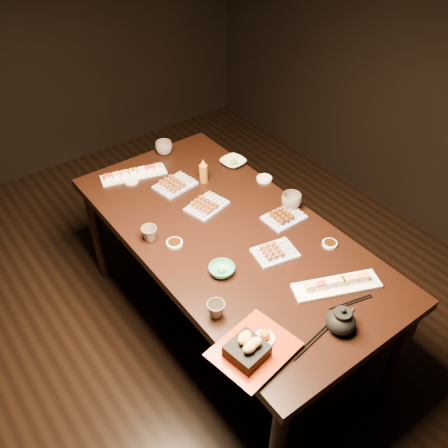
{
  "coord_description": "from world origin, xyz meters",
  "views": [
    {
      "loc": [
        -0.84,
        -1.27,
        2.39
      ],
      "look_at": [
        0.31,
        0.27,
        0.77
      ],
      "focal_mm": 40.0,
      "sensor_mm": 36.0,
      "label": 1
    }
  ],
  "objects": [
    {
      "name": "teacup_mid_right",
      "position": [
        0.69,
        0.19,
        0.79
      ],
      "size": [
        0.14,
        0.14,
        0.08
      ],
      "primitive_type": "imported",
      "rotation": [
        0.0,
        0.0,
        -0.49
      ],
      "color": "brown",
      "rests_on": "dining_table"
    },
    {
      "name": "edamame_bowl_cream",
      "position": [
        0.69,
        0.69,
        0.77
      ],
      "size": [
        0.15,
        0.15,
        0.03
      ],
      "primitive_type": "imported",
      "rotation": [
        0.0,
        0.0,
        0.11
      ],
      "color": "beige",
      "rests_on": "dining_table"
    },
    {
      "name": "chopsticks_se",
      "position": [
        0.44,
        -0.46,
        0.75
      ],
      "size": [
        0.21,
        0.07,
        0.01
      ],
      "primitive_type": null,
      "rotation": [
        0.0,
        0.0,
        -0.24
      ],
      "color": "black",
      "rests_on": "dining_table"
    },
    {
      "name": "yakitori_plate_right",
      "position": [
        0.38,
        -0.03,
        0.78
      ],
      "size": [
        0.23,
        0.18,
        0.05
      ],
      "primitive_type": null,
      "rotation": [
        0.0,
        0.0,
        -0.21
      ],
      "color": "#828EB6",
      "rests_on": "dining_table"
    },
    {
      "name": "sauce_dish_west",
      "position": [
        0.04,
        0.31,
        0.76
      ],
      "size": [
        0.08,
        0.08,
        0.01
      ],
      "primitive_type": "cylinder",
      "rotation": [
        0.0,
        0.0,
        -0.05
      ],
      "color": "white",
      "rests_on": "dining_table"
    },
    {
      "name": "sauce_dish_se",
      "position": [
        0.64,
        -0.14,
        0.76
      ],
      "size": [
        0.08,
        0.08,
        0.01
      ],
      "primitive_type": "cylinder",
      "rotation": [
        0.0,
        0.0,
        0.07
      ],
      "color": "white",
      "rests_on": "dining_table"
    },
    {
      "name": "teacup_far_left",
      "position": [
        -0.04,
        0.41,
        0.79
      ],
      "size": [
        0.08,
        0.08,
        0.07
      ],
      "primitive_type": "imported",
      "rotation": [
        0.0,
        0.0,
        0.01
      ],
      "color": "brown",
      "rests_on": "dining_table"
    },
    {
      "name": "dining_table",
      "position": [
        0.31,
        0.22,
        0.38
      ],
      "size": [
        1.15,
        1.91,
        0.75
      ],
      "primitive_type": "cube",
      "rotation": [
        0.0,
        0.0,
        -0.15
      ],
      "color": "black",
      "rests_on": "ground"
    },
    {
      "name": "sauce_dish_east",
      "position": [
        0.74,
        0.47,
        0.76
      ],
      "size": [
        0.09,
        0.09,
        0.02
      ],
      "primitive_type": "cylinder",
      "rotation": [
        0.0,
        0.0,
        -0.1
      ],
      "color": "white",
      "rests_on": "dining_table"
    },
    {
      "name": "tsukune_plate",
      "position": [
        0.59,
        0.14,
        0.78
      ],
      "size": [
        0.2,
        0.15,
        0.05
      ],
      "primitive_type": null,
      "rotation": [
        0.0,
        0.0,
        0.0
      ],
      "color": "#828EB6",
      "rests_on": "dining_table"
    },
    {
      "name": "sushi_platter_far",
      "position": [
        0.16,
        0.95,
        0.77
      ],
      "size": [
        0.39,
        0.2,
        0.05
      ],
      "primitive_type": null,
      "rotation": [
        0.0,
        0.0,
        2.87
      ],
      "color": "white",
      "rests_on": "dining_table"
    },
    {
      "name": "chopsticks_near",
      "position": [
        0.16,
        -0.5,
        0.75
      ],
      "size": [
        0.24,
        0.05,
        0.01
      ],
      "primitive_type": null,
      "rotation": [
        0.0,
        0.0,
        0.14
      ],
      "color": "black",
      "rests_on": "dining_table"
    },
    {
      "name": "sauce_dish_nw",
      "position": [
        0.12,
        0.91,
        0.76
      ],
      "size": [
        0.11,
        0.11,
        0.02
      ],
      "primitive_type": "cylinder",
      "rotation": [
        0.0,
        0.0,
        -0.25
      ],
      "color": "white",
      "rests_on": "dining_table"
    },
    {
      "name": "tempura_tray",
      "position": [
        -0.05,
        -0.41,
        0.81
      ],
      "size": [
        0.35,
        0.3,
        0.12
      ],
      "primitive_type": null,
      "rotation": [
        0.0,
        0.0,
        0.16
      ],
      "color": "black",
      "rests_on": "dining_table"
    },
    {
      "name": "ground",
      "position": [
        0.0,
        0.0,
        0.0
      ],
      "size": [
        5.0,
        5.0,
        0.0
      ],
      "primitive_type": "plane",
      "color": "black",
      "rests_on": "ground"
    },
    {
      "name": "yakitori_plate_left",
      "position": [
        0.3,
        0.72,
        0.78
      ],
      "size": [
        0.24,
        0.19,
        0.05
      ],
      "primitive_type": null,
      "rotation": [
        0.0,
        0.0,
        0.16
      ],
      "color": "#828EB6",
      "rests_on": "dining_table"
    },
    {
      "name": "teacup_near_left",
      "position": [
        -0.06,
        -0.17,
        0.79
      ],
      "size": [
        0.08,
        0.08,
        0.07
      ],
      "primitive_type": "imported",
      "rotation": [
        0.0,
        0.0,
        0.06
      ],
      "color": "brown",
      "rests_on": "dining_table"
    },
    {
      "name": "yakitori_plate_center",
      "position": [
        0.33,
        0.45,
        0.78
      ],
      "size": [
        0.24,
        0.2,
        0.05
      ],
      "primitive_type": null,
      "rotation": [
        0.0,
        0.0,
        0.24
      ],
      "color": "#828EB6",
      "rests_on": "dining_table"
    },
    {
      "name": "teacup_far_right",
      "position": [
        0.43,
        1.04,
        0.79
      ],
      "size": [
        0.13,
        0.13,
        0.08
      ],
      "primitive_type": "imported",
      "rotation": [
        0.0,
        0.0,
        -0.27
      ],
      "color": "brown",
      "rests_on": "dining_table"
    },
    {
      "name": "edamame_bowl_green",
      "position": [
        0.1,
        0.02,
        0.77
      ],
      "size": [
        0.16,
        0.16,
        0.04
      ],
      "primitive_type": "imported",
      "rotation": [
        0.0,
        0.0,
        -0.36
      ],
      "color": "#2E8E6A",
      "rests_on": "dining_table"
    },
    {
      "name": "sushi_platter_near",
      "position": [
        0.46,
        -0.36,
        0.77
      ],
      "size": [
        0.41,
        0.25,
        0.05
      ],
      "primitive_type": null,
      "rotation": [
        0.0,
        0.0,
        -0.4
      ],
      "color": "white",
      "rests_on": "dining_table"
    },
    {
      "name": "condiment_bottle",
      "position": [
        0.45,
        0.66,
        0.82
      ],
      "size": [
        0.05,
        0.05,
        0.15
      ],
      "primitive_type": "cylinder",
      "rotation": [
        0.0,
        0.0,
        -0.16
      ],
      "color": "#633C0D",
      "rests_on": "dining_table"
    },
    {
      "name": "teapot",
      "position": [
        0.3,
        -0.52,
        0.81
      ],
      "size": [
        0.15,
        0.15,
        0.12
      ],
      "primitive_type": null,
      "rotation": [
        0.0,
        0.0,
        0.07
      ],
      "color": "black",
      "rests_on": "dining_table"
    }
  ]
}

